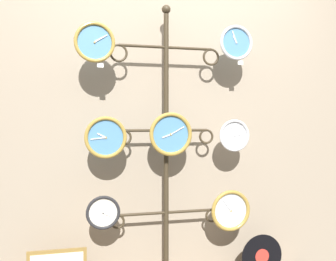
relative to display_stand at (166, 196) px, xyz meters
name	(u,v)px	position (x,y,z in m)	size (l,w,h in m)	color
shop_wall	(161,93)	(0.00, 0.16, 0.73)	(4.40, 0.04, 2.80)	gray
display_stand	(166,196)	(0.00, 0.00, 0.00)	(0.78, 0.38, 2.00)	#382D1E
clock_top_left	(95,42)	(-0.50, -0.11, 1.02)	(0.26, 0.04, 0.26)	#4C84B2
clock_top_right	(236,43)	(0.49, -0.08, 1.08)	(0.25, 0.04, 0.25)	#4C84B2
clock_middle_left	(106,137)	(-0.43, -0.08, 0.42)	(0.28, 0.04, 0.28)	#4C84B2
clock_middle_center	(171,134)	(0.01, -0.08, 0.44)	(0.30, 0.04, 0.30)	#4C84B2
clock_middle_right	(234,136)	(0.48, -0.07, 0.42)	(0.23, 0.04, 0.23)	silver
clock_bottom_left	(103,213)	(-0.45, -0.09, -0.07)	(0.22, 0.04, 0.22)	silver
clock_bottom_right	(230,211)	(0.45, -0.09, -0.11)	(0.29, 0.04, 0.29)	silver
vinyl_record	(262,256)	(0.69, -0.09, -0.45)	(0.32, 0.01, 0.32)	black
price_tag_upper	(100,65)	(-0.46, -0.11, 0.88)	(0.04, 0.00, 0.03)	white
price_tag_mid	(240,63)	(0.52, -0.08, 0.94)	(0.04, 0.00, 0.03)	white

